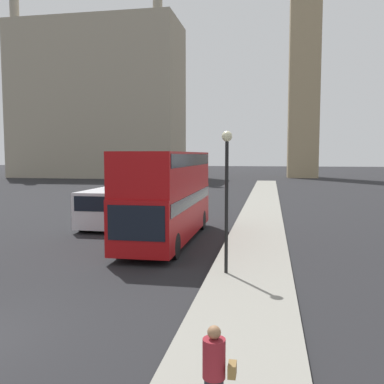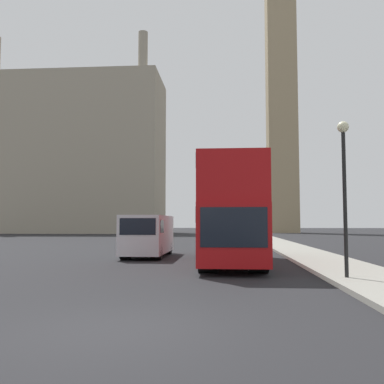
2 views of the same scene
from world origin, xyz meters
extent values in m
plane|color=black|center=(0.00, 0.00, 0.00)|extent=(300.00, 300.00, 0.00)
cube|color=tan|center=(12.80, 73.71, 24.24)|extent=(5.38, 5.38, 48.49)
cube|color=#9E937F|center=(-25.17, 69.07, 14.23)|extent=(31.01, 13.39, 28.46)
cylinder|color=#9E937F|center=(-11.98, 63.38, 31.59)|extent=(1.61, 1.61, 6.26)
cube|color=#A80F11|center=(2.14, 12.02, 1.42)|extent=(2.54, 10.07, 2.24)
cube|color=#A80F11|center=(2.14, 12.02, 3.45)|extent=(2.54, 9.87, 1.83)
cube|color=black|center=(2.14, 12.02, 2.11)|extent=(2.58, 9.67, 0.55)
cube|color=black|center=(2.14, 12.02, 3.99)|extent=(2.58, 9.46, 0.55)
cube|color=black|center=(2.14, 6.98, 1.68)|extent=(2.24, 0.03, 1.34)
cylinder|color=black|center=(1.23, 8.50, 0.54)|extent=(0.71, 1.08, 1.08)
cylinder|color=black|center=(3.06, 8.50, 0.54)|extent=(0.71, 1.08, 1.08)
cylinder|color=black|center=(1.23, 15.55, 0.54)|extent=(0.71, 1.08, 1.08)
cylinder|color=black|center=(3.06, 15.55, 0.54)|extent=(0.71, 1.08, 1.08)
cube|color=silver|center=(-2.29, 15.69, 1.22)|extent=(2.05, 5.77, 2.00)
cube|color=black|center=(-2.29, 12.79, 1.66)|extent=(1.74, 0.02, 0.80)
cube|color=black|center=(-2.29, 13.81, 1.66)|extent=(2.08, 1.04, 0.64)
cylinder|color=black|center=(-3.06, 13.73, 0.39)|extent=(0.51, 0.79, 0.79)
cylinder|color=black|center=(-1.52, 13.73, 0.39)|extent=(0.51, 0.79, 0.79)
cylinder|color=black|center=(-3.06, 17.65, 0.39)|extent=(0.51, 0.79, 0.79)
cylinder|color=black|center=(-1.52, 17.65, 0.39)|extent=(0.51, 0.79, 0.79)
cylinder|color=black|center=(5.60, 6.32, 2.42)|extent=(0.12, 0.12, 4.53)
sphere|color=beige|center=(5.60, 6.32, 4.86)|extent=(0.36, 0.36, 0.36)
camera|label=1|loc=(7.08, -8.20, 4.25)|focal=40.00mm
camera|label=2|loc=(1.83, -7.35, 1.83)|focal=40.00mm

